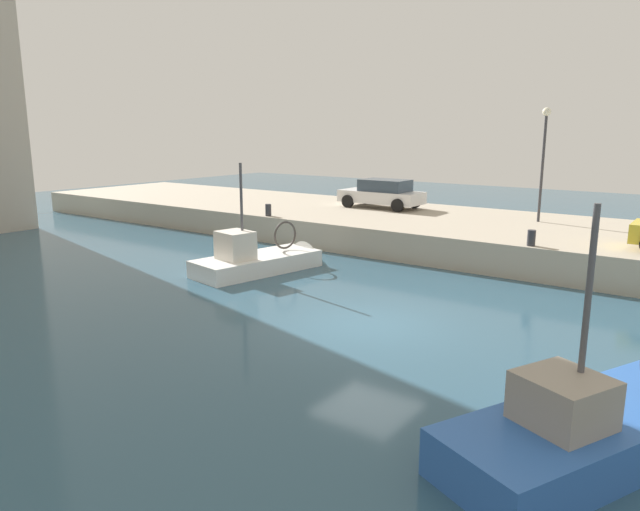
% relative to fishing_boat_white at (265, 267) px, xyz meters
% --- Properties ---
extents(water_surface, '(80.00, 80.00, 0.00)m').
position_rel_fishing_boat_white_xyz_m(water_surface, '(-2.96, -6.35, -0.13)').
color(water_surface, '#2D5166').
rests_on(water_surface, ground).
extents(quay_wall, '(9.00, 56.00, 1.20)m').
position_rel_fishing_boat_white_xyz_m(quay_wall, '(8.54, -6.35, 0.47)').
color(quay_wall, '#ADA08C').
rests_on(quay_wall, ground).
extents(fishing_boat_white, '(5.82, 2.87, 4.84)m').
position_rel_fishing_boat_white_xyz_m(fishing_boat_white, '(0.00, 0.00, 0.00)').
color(fishing_boat_white, white).
rests_on(fishing_boat_white, ground).
extents(fishing_boat_blue, '(6.68, 4.33, 4.97)m').
position_rel_fishing_boat_white_xyz_m(fishing_boat_blue, '(-6.05, -12.86, -0.03)').
color(fishing_boat_blue, '#2D60B7').
rests_on(fishing_boat_blue, ground).
extents(parked_car_white, '(1.99, 4.25, 1.45)m').
position_rel_fishing_boat_white_xyz_m(parked_car_white, '(9.96, 0.84, 1.81)').
color(parked_car_white, silver).
rests_on(parked_car_white, quay_wall).
extents(mooring_bollard_south, '(0.28, 0.28, 0.55)m').
position_rel_fishing_boat_white_xyz_m(mooring_bollard_south, '(4.39, -8.35, 1.35)').
color(mooring_bollard_south, '#2D2D33').
rests_on(mooring_bollard_south, quay_wall).
extents(mooring_bollard_mid, '(0.28, 0.28, 0.55)m').
position_rel_fishing_boat_white_xyz_m(mooring_bollard_mid, '(4.39, 3.65, 1.35)').
color(mooring_bollard_mid, '#2D2D33').
rests_on(mooring_bollard_mid, quay_wall).
extents(quay_streetlamp, '(0.36, 0.36, 4.83)m').
position_rel_fishing_boat_white_xyz_m(quay_streetlamp, '(10.04, -6.94, 4.33)').
color(quay_streetlamp, '#38383D').
rests_on(quay_streetlamp, quay_wall).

